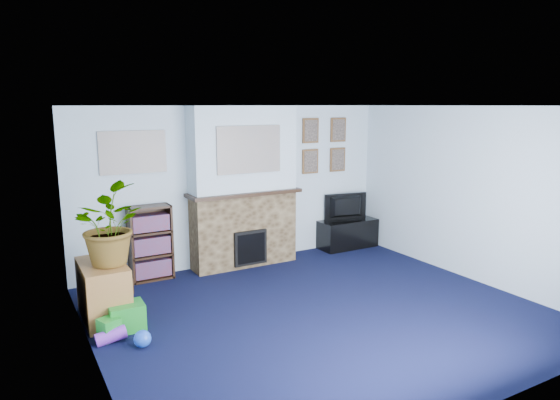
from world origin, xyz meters
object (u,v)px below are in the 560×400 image
tv_stand (348,234)px  sideboard (103,289)px  television (348,207)px  bookshelf (151,244)px

tv_stand → sideboard: 4.30m
tv_stand → television: 0.48m
television → tv_stand: bearing=100.2°
television → sideboard: bearing=23.6°
television → bookshelf: bookshelf is taller
tv_stand → bookshelf: bookshelf is taller
bookshelf → television: bearing=-1.0°
tv_stand → bookshelf: size_ratio=0.97×
bookshelf → sideboard: size_ratio=1.24×
television → bookshelf: bearing=9.3°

